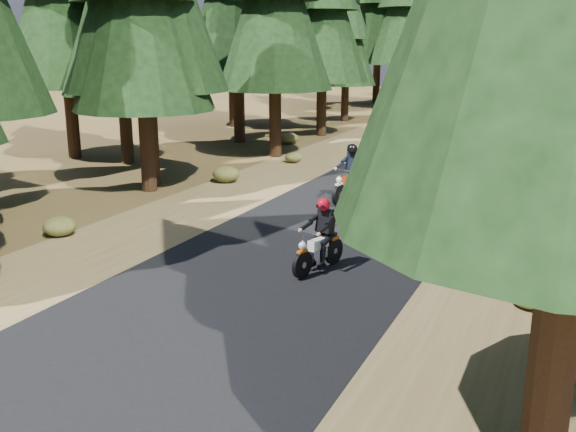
# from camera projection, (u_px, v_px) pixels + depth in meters

# --- Properties ---
(ground) EXTENTS (120.00, 120.00, 0.00)m
(ground) POSITION_uv_depth(u_px,v_px,m) (257.00, 286.00, 13.03)
(ground) COLOR #413117
(ground) RESTS_ON ground
(road) EXTENTS (6.00, 100.00, 0.01)m
(road) POSITION_uv_depth(u_px,v_px,m) (342.00, 224.00, 17.41)
(road) COLOR black
(road) RESTS_ON ground
(shoulder_l) EXTENTS (3.20, 100.00, 0.01)m
(shoulder_l) POSITION_uv_depth(u_px,v_px,m) (198.00, 207.00, 19.27)
(shoulder_l) COLOR brown
(shoulder_l) RESTS_ON ground
(shoulder_r) EXTENTS (3.20, 100.00, 0.01)m
(shoulder_r) POSITION_uv_depth(u_px,v_px,m) (521.00, 246.00, 15.54)
(shoulder_r) COLOR brown
(shoulder_r) RESTS_ON ground
(understory_shrubs) EXTENTS (15.41, 28.61, 0.69)m
(understory_shrubs) POSITION_uv_depth(u_px,v_px,m) (389.00, 210.00, 17.82)
(understory_shrubs) COLOR #474C1E
(understory_shrubs) RESTS_ON ground
(rider_lead) EXTENTS (0.93, 1.86, 1.59)m
(rider_lead) POSITION_uv_depth(u_px,v_px,m) (319.00, 248.00, 13.72)
(rider_lead) COLOR white
(rider_lead) RESTS_ON road
(rider_follow) EXTENTS (0.86, 2.06, 1.78)m
(rider_follow) POSITION_uv_depth(u_px,v_px,m) (349.00, 183.00, 19.74)
(rider_follow) COLOR #A1270A
(rider_follow) RESTS_ON road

